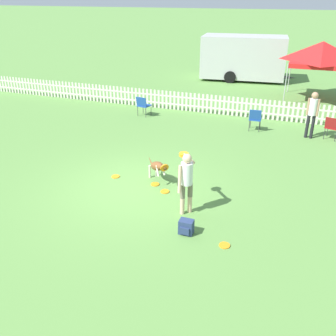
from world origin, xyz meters
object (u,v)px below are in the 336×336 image
at_px(leaping_dog, 158,167).
at_px(folding_chair_green_right, 255,118).
at_px(backpack_on_grass, 186,227).
at_px(handler_person, 186,176).
at_px(frisbee_near_handler, 155,184).
at_px(equipment_trailer, 243,57).
at_px(frisbee_far_scatter, 225,245).
at_px(folding_chair_center, 143,104).
at_px(frisbee_midfield, 116,177).
at_px(spectator_standing, 313,110).
at_px(canopy_tent_main, 322,53).
at_px(frisbee_near_dog, 165,191).
at_px(folding_chair_blue_left, 332,126).

bearing_deg(leaping_dog, folding_chair_green_right, -154.05).
bearing_deg(backpack_on_grass, handler_person, 108.58).
height_order(frisbee_near_handler, equipment_trailer, equipment_trailer).
distance_m(frisbee_far_scatter, folding_chair_center, 9.42).
xyz_separation_m(handler_person, frisbee_far_scatter, (1.19, -1.01, -0.95)).
xyz_separation_m(frisbee_midfield, folding_chair_center, (-1.62, 5.68, 0.49)).
height_order(frisbee_near_handler, backpack_on_grass, backpack_on_grass).
xyz_separation_m(leaping_dog, spectator_standing, (3.86, 5.20, 0.55)).
distance_m(folding_chair_center, spectator_standing, 6.78).
height_order(frisbee_near_handler, folding_chair_green_right, folding_chair_green_right).
relative_size(folding_chair_center, canopy_tent_main, 0.30).
bearing_deg(frisbee_near_handler, frisbee_far_scatter, -40.39).
distance_m(handler_person, frisbee_near_handler, 1.87).
bearing_deg(frisbee_near_dog, backpack_on_grass, -55.47).
bearing_deg(folding_chair_blue_left, handler_person, 79.46).
bearing_deg(spectator_standing, equipment_trailer, -57.81).
distance_m(frisbee_near_dog, folding_chair_blue_left, 7.15).
xyz_separation_m(handler_person, frisbee_near_handler, (-1.23, 1.05, -0.95)).
xyz_separation_m(frisbee_far_scatter, spectator_standing, (1.46, 7.43, 1.02)).
height_order(frisbee_near_dog, spectator_standing, spectator_standing).
relative_size(backpack_on_grass, spectator_standing, 0.20).
relative_size(frisbee_midfield, spectator_standing, 0.14).
relative_size(frisbee_near_dog, spectator_standing, 0.14).
bearing_deg(frisbee_far_scatter, frisbee_near_handler, 139.61).
xyz_separation_m(frisbee_midfield, canopy_tent_main, (5.24, 10.88, 2.24)).
xyz_separation_m(backpack_on_grass, folding_chair_blue_left, (3.11, 7.37, 0.34)).
height_order(spectator_standing, equipment_trailer, equipment_trailer).
relative_size(leaping_dog, canopy_tent_main, 0.35).
height_order(folding_chair_green_right, spectator_standing, spectator_standing).
bearing_deg(frisbee_near_dog, spectator_standing, 58.52).
height_order(frisbee_far_scatter, folding_chair_green_right, folding_chair_green_right).
bearing_deg(frisbee_near_dog, frisbee_far_scatter, -41.23).
bearing_deg(leaping_dog, equipment_trailer, -133.40).
height_order(folding_chair_center, spectator_standing, spectator_standing).
bearing_deg(spectator_standing, backpack_on_grass, 80.23).
height_order(leaping_dog, equipment_trailer, equipment_trailer).
height_order(leaping_dog, frisbee_far_scatter, leaping_dog).
distance_m(frisbee_near_handler, backpack_on_grass, 2.44).
height_order(frisbee_midfield, spectator_standing, spectator_standing).
distance_m(frisbee_near_handler, folding_chair_green_right, 5.79).
height_order(handler_person, spectator_standing, spectator_standing).
distance_m(handler_person, frisbee_midfield, 2.87).
relative_size(frisbee_far_scatter, folding_chair_green_right, 0.27).
relative_size(folding_chair_blue_left, canopy_tent_main, 0.30).
relative_size(backpack_on_grass, equipment_trailer, 0.06).
distance_m(frisbee_near_dog, folding_chair_green_right, 5.95).
xyz_separation_m(frisbee_far_scatter, folding_chair_center, (-5.29, 7.78, 0.49)).
xyz_separation_m(canopy_tent_main, spectator_standing, (-0.11, -5.55, -1.22)).
height_order(frisbee_far_scatter, backpack_on_grass, backpack_on_grass).
relative_size(frisbee_near_handler, canopy_tent_main, 0.08).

